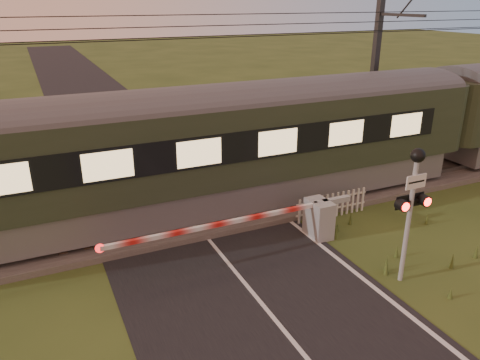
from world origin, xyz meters
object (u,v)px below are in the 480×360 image
crossing_signal (413,193)px  picket_fence (332,205)px  boom_gate (308,219)px  train (440,118)px  catenary_mast (375,69)px

crossing_signal → picket_fence: (0.53, 3.69, -1.93)m
boom_gate → crossing_signal: crossing_signal is taller
crossing_signal → boom_gate: bearing=108.3°
train → crossing_signal: 8.77m
boom_gate → crossing_signal: (0.93, -2.81, 1.72)m
picket_fence → crossing_signal: bearing=-98.2°
crossing_signal → picket_fence: crossing_signal is taller
train → catenary_mast: 3.18m
crossing_signal → train: bearing=39.6°
train → picket_fence: (-6.23, -1.89, -1.77)m
crossing_signal → catenary_mast: (5.25, 7.82, 1.52)m
catenary_mast → train: bearing=-55.9°
boom_gate → picket_fence: boom_gate is taller
boom_gate → catenary_mast: bearing=39.1°
boom_gate → catenary_mast: catenary_mast is taller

